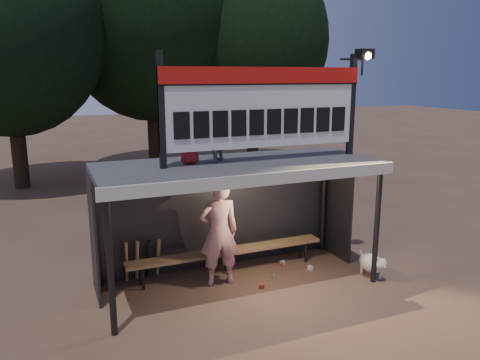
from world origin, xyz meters
name	(u,v)px	position (x,y,z in m)	size (l,w,h in m)	color
ground	(238,284)	(0.00, 0.00, 0.00)	(80.00, 80.00, 0.00)	brown
player	(219,232)	(-0.32, 0.16, 1.01)	(0.74, 0.48, 2.02)	silver
child_a	(212,133)	(-0.41, 0.25, 2.84)	(0.50, 0.39, 1.03)	gray
child_b	(189,139)	(-0.82, 0.24, 2.75)	(0.42, 0.27, 0.86)	maroon
dugout_shelter	(233,186)	(0.00, 0.24, 1.85)	(5.10, 2.08, 2.32)	#3B3B3E
scoreboard_assembly	(268,104)	(0.56, -0.01, 3.32)	(4.10, 0.27, 1.99)	black
bench	(228,252)	(0.00, 0.55, 0.43)	(4.00, 0.35, 0.48)	olive
tree_left	(6,21)	(-4.00, 10.00, 5.51)	(6.46, 6.46, 9.27)	black
tree_mid	(149,13)	(1.00, 11.50, 6.17)	(7.22, 7.22, 10.36)	black
tree_right	(253,41)	(5.00, 10.50, 5.19)	(6.08, 6.08, 8.72)	#301E15
dog	(373,263)	(2.52, -0.71, 0.28)	(0.36, 0.81, 0.49)	silver
bats	(142,260)	(-1.62, 0.82, 0.43)	(0.67, 0.35, 0.84)	#956A45
litter	(282,271)	(0.99, 0.11, 0.04)	(1.37, 0.93, 0.08)	#A9301D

